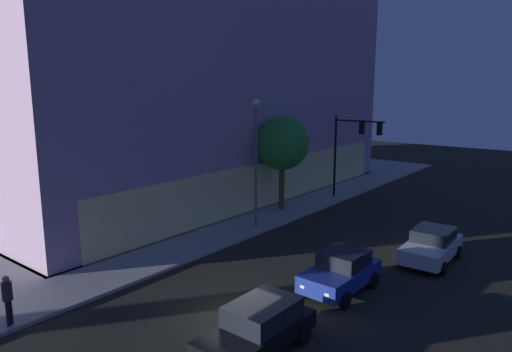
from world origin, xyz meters
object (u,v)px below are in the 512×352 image
(street_lamp_sidewalk, at_px, (256,148))
(traffic_light_far_corner, at_px, (353,141))
(car_black, at_px, (259,327))
(car_white, at_px, (432,245))
(sidewalk_tree, at_px, (282,144))
(pedestrian_waiting, at_px, (7,296))
(modern_building, at_px, (153,69))
(car_blue, at_px, (341,271))

(street_lamp_sidewalk, bearing_deg, traffic_light_far_corner, -7.17)
(car_black, xyz_separation_m, car_white, (11.78, -1.85, -0.01))
(sidewalk_tree, bearing_deg, street_lamp_sidewalk, -164.52)
(car_black, height_order, car_white, car_white)
(pedestrian_waiting, distance_m, car_white, 19.03)
(pedestrian_waiting, bearing_deg, sidewalk_tree, 5.14)
(pedestrian_waiting, relative_size, car_black, 0.43)
(street_lamp_sidewalk, distance_m, sidewalk_tree, 4.68)
(street_lamp_sidewalk, distance_m, pedestrian_waiting, 15.51)
(sidewalk_tree, relative_size, car_black, 1.49)
(street_lamp_sidewalk, distance_m, car_black, 14.14)
(traffic_light_far_corner, bearing_deg, pedestrian_waiting, 178.24)
(sidewalk_tree, distance_m, car_black, 18.31)
(traffic_light_far_corner, xyz_separation_m, sidewalk_tree, (-5.69, 2.53, 0.12))
(modern_building, distance_m, sidewalk_tree, 15.30)
(street_lamp_sidewalk, relative_size, sidewalk_tree, 1.20)
(modern_building, xyz_separation_m, car_black, (-15.59, -24.00, -9.42))
(car_blue, bearing_deg, street_lamp_sidewalk, 60.90)
(modern_building, bearing_deg, traffic_light_far_corner, -73.13)
(pedestrian_waiting, relative_size, car_white, 0.42)
(street_lamp_sidewalk, bearing_deg, modern_building, 71.87)
(traffic_light_far_corner, xyz_separation_m, street_lamp_sidewalk, (-10.19, 1.28, 0.39))
(street_lamp_sidewalk, height_order, car_white, street_lamp_sidewalk)
(modern_building, height_order, car_white, modern_building)
(car_white, bearing_deg, traffic_light_far_corner, 45.35)
(modern_building, xyz_separation_m, sidewalk_tree, (-0.58, -14.30, -5.43))
(street_lamp_sidewalk, bearing_deg, pedestrian_waiting, -178.06)
(sidewalk_tree, distance_m, car_blue, 13.88)
(car_blue, xyz_separation_m, car_white, (5.94, -1.92, -0.04))
(car_blue, relative_size, car_white, 0.90)
(modern_building, distance_m, car_blue, 27.49)
(pedestrian_waiting, bearing_deg, street_lamp_sidewalk, 1.94)
(traffic_light_far_corner, distance_m, sidewalk_tree, 6.23)
(traffic_light_far_corner, bearing_deg, sidewalk_tree, 156.02)
(traffic_light_far_corner, distance_m, street_lamp_sidewalk, 10.28)
(sidewalk_tree, height_order, car_white, sidewalk_tree)
(modern_building, xyz_separation_m, car_white, (-3.81, -25.85, -9.43))
(car_black, xyz_separation_m, car_blue, (5.84, 0.07, 0.03))
(sidewalk_tree, xyz_separation_m, car_blue, (-9.17, -9.63, -3.96))
(modern_building, height_order, traffic_light_far_corner, modern_building)
(traffic_light_far_corner, distance_m, car_black, 22.24)
(traffic_light_far_corner, bearing_deg, street_lamp_sidewalk, 172.83)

